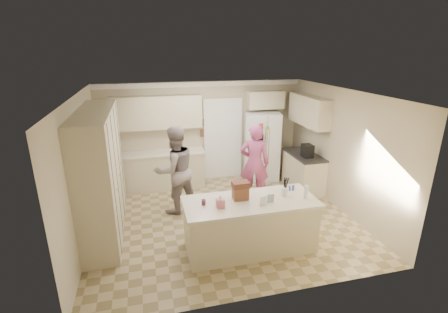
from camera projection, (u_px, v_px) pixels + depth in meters
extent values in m
cube|color=tan|center=(223.00, 219.00, 6.76)|extent=(5.20, 4.60, 0.02)
cube|color=white|center=(223.00, 92.00, 5.93)|extent=(5.20, 4.60, 0.02)
cube|color=beige|center=(202.00, 132.00, 8.47)|extent=(5.20, 0.02, 2.60)
cube|color=beige|center=(266.00, 217.00, 4.22)|extent=(5.20, 0.02, 2.60)
cube|color=beige|center=(81.00, 172.00, 5.74)|extent=(0.02, 4.60, 2.60)
cube|color=beige|center=(341.00, 150.00, 6.95)|extent=(0.02, 4.60, 2.60)
cube|color=white|center=(201.00, 84.00, 8.03)|extent=(5.20, 0.08, 0.12)
cube|color=beige|center=(101.00, 173.00, 6.04)|extent=(0.60, 2.60, 2.35)
cube|color=beige|center=(160.00, 170.00, 8.19)|extent=(2.20, 0.60, 0.88)
cube|color=#ECE2C3|center=(159.00, 153.00, 8.04)|extent=(2.24, 0.63, 0.04)
cube|color=beige|center=(156.00, 112.00, 7.84)|extent=(2.20, 0.35, 0.80)
cube|color=black|center=(223.00, 140.00, 8.65)|extent=(0.90, 0.06, 2.10)
cube|color=white|center=(223.00, 140.00, 8.61)|extent=(1.02, 0.03, 2.22)
cube|color=brown|center=(203.00, 123.00, 8.36)|extent=(0.15, 0.02, 0.20)
cube|color=brown|center=(203.00, 133.00, 8.44)|extent=(0.15, 0.02, 0.20)
cube|color=white|center=(262.00, 146.00, 8.62)|extent=(1.04, 0.89, 1.80)
cube|color=gray|center=(267.00, 150.00, 8.30)|extent=(0.02, 0.02, 1.78)
cube|color=black|center=(259.00, 141.00, 8.16)|extent=(0.22, 0.03, 0.35)
cylinder|color=silver|center=(265.00, 145.00, 8.22)|extent=(0.02, 0.02, 0.85)
cylinder|color=silver|center=(269.00, 144.00, 8.25)|extent=(0.02, 0.02, 0.85)
cube|color=beige|center=(265.00, 100.00, 8.42)|extent=(0.95, 0.35, 0.45)
cube|color=beige|center=(303.00, 172.00, 8.07)|extent=(0.60, 1.20, 0.88)
cube|color=#2D2B28|center=(304.00, 155.00, 7.92)|extent=(0.63, 1.24, 0.04)
cube|color=beige|center=(309.00, 111.00, 7.80)|extent=(0.35, 1.50, 0.70)
cube|color=black|center=(307.00, 151.00, 7.67)|extent=(0.22, 0.28, 0.30)
cube|color=beige|center=(250.00, 226.00, 5.65)|extent=(2.20, 0.90, 0.88)
cube|color=#ECE2C3|center=(250.00, 202.00, 5.51)|extent=(2.28, 0.96, 0.05)
cylinder|color=white|center=(285.00, 191.00, 5.67)|extent=(0.13, 0.13, 0.15)
cube|color=#D06C7D|center=(220.00, 203.00, 5.26)|extent=(0.13, 0.13, 0.14)
cone|color=white|center=(220.00, 197.00, 5.22)|extent=(0.08, 0.08, 0.08)
cube|color=brown|center=(240.00, 193.00, 5.52)|extent=(0.26, 0.18, 0.22)
cube|color=#592D1E|center=(241.00, 185.00, 5.47)|extent=(0.28, 0.20, 0.10)
cylinder|color=#59263F|center=(204.00, 202.00, 5.35)|extent=(0.07, 0.07, 0.09)
cube|color=white|center=(263.00, 200.00, 5.32)|extent=(0.12, 0.06, 0.16)
cube|color=silver|center=(271.00, 198.00, 5.41)|extent=(0.12, 0.05, 0.16)
cylinder|color=silver|center=(306.00, 192.00, 5.54)|extent=(0.07, 0.07, 0.24)
cylinder|color=#3E499A|center=(290.00, 188.00, 5.88)|extent=(0.05, 0.05, 0.09)
cylinder|color=#3E499A|center=(293.00, 188.00, 5.89)|extent=(0.05, 0.05, 0.09)
imported|color=gray|center=(175.00, 170.00, 6.81)|extent=(1.12, 1.01, 1.89)
imported|color=#C3508D|center=(254.00, 163.00, 7.32)|extent=(0.77, 0.64, 1.82)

